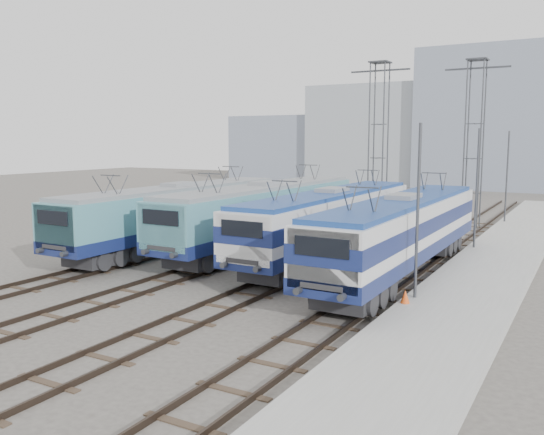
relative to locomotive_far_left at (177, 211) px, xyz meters
The scene contains 15 objects.
ground 9.70m from the locomotive_far_left, 44.34° to the right, with size 160.00×160.00×0.00m, color #514C47.
platform 17.14m from the locomotive_far_left, ahead, with size 4.00×70.00×0.30m, color #9E9E99.
locomotive_far_left is the anchor object (origin of this frame).
locomotive_center_left 5.05m from the locomotive_far_left, 27.09° to the left, with size 2.93×18.52×3.48m.
locomotive_center_right 9.15m from the locomotive_far_left, 10.26° to the left, with size 2.82×17.80×3.35m.
locomotive_far_right 13.51m from the locomotive_far_left, ahead, with size 2.85×18.02×3.39m.
catenary_tower_west 17.38m from the locomotive_far_left, 66.34° to the left, with size 4.50×1.20×12.00m.
catenary_tower_east 22.31m from the locomotive_far_left, 52.72° to the left, with size 4.50×1.20×12.00m.
mast_front 16.07m from the locomotive_far_left, 16.67° to the right, with size 0.12×0.12×7.00m, color #3F4247.
mast_mid 17.09m from the locomotive_far_left, 25.75° to the left, with size 0.12×0.12×7.00m, color #3F4247.
mast_rear 24.77m from the locomotive_far_left, 51.65° to the left, with size 0.12×0.12×7.00m, color #3F4247.
safety_cone 16.32m from the locomotive_far_left, 20.02° to the right, with size 0.35×0.35×0.50m, color #E15018.
building_west 56.08m from the locomotive_far_left, 97.46° to the left, with size 18.00×12.00×14.00m, color #959EA6.
building_center 56.84m from the locomotive_far_left, 79.02° to the left, with size 22.00×14.00×18.00m, color gray.
building_far_west 60.15m from the locomotive_far_left, 112.77° to the left, with size 14.00×10.00×10.00m, color gray.
Camera 1 is at (14.50, -19.62, 6.38)m, focal length 38.00 mm.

